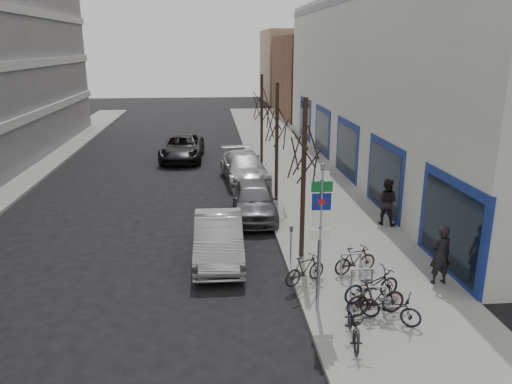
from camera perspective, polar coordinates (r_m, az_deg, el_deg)
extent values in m
plane|color=black|center=(13.91, -3.03, -14.04)|extent=(120.00, 120.00, 0.00)
cube|color=slate|center=(23.59, 6.89, -0.91)|extent=(5.00, 70.00, 0.15)
cube|color=#B7B7B2|center=(33.03, 26.99, 11.11)|extent=(20.00, 32.00, 10.00)
cube|color=brown|center=(53.78, 9.30, 12.94)|extent=(12.00, 14.00, 8.00)
cube|color=#937A5B|center=(68.47, 6.54, 14.16)|extent=(13.00, 12.00, 9.00)
cylinder|color=gray|center=(13.27, 7.29, -5.60)|extent=(0.10, 0.10, 4.20)
cube|color=white|center=(12.69, 7.61, 1.91)|extent=(0.35, 0.03, 0.22)
cube|color=#0C5926|center=(12.76, 7.56, 0.60)|extent=(0.55, 0.03, 0.28)
cube|color=navy|center=(12.88, 7.50, -1.11)|extent=(0.50, 0.03, 0.45)
cube|color=maroon|center=(12.87, 7.51, -1.12)|extent=(0.18, 0.02, 0.14)
cube|color=white|center=(13.02, 7.42, -3.00)|extent=(0.45, 0.03, 0.45)
cube|color=white|center=(13.17, 7.35, -4.85)|extent=(0.55, 0.03, 0.28)
cylinder|color=gray|center=(13.77, 12.09, -12.14)|extent=(0.06, 0.06, 0.80)
cylinder|color=gray|center=(13.95, 14.49, -11.91)|extent=(0.06, 0.06, 0.80)
cylinder|color=gray|center=(13.68, 13.41, -10.55)|extent=(0.60, 0.06, 0.06)
cylinder|color=gray|center=(14.70, 10.82, -10.13)|extent=(0.06, 0.06, 0.80)
cylinder|color=gray|center=(14.87, 13.07, -9.95)|extent=(0.06, 0.06, 0.80)
cylinder|color=gray|center=(14.61, 12.04, -8.64)|extent=(0.60, 0.06, 0.06)
cylinder|color=gray|center=(15.65, 9.71, -8.36)|extent=(0.06, 0.06, 0.80)
cylinder|color=gray|center=(15.81, 11.83, -8.22)|extent=(0.06, 0.06, 0.80)
cylinder|color=gray|center=(15.57, 10.86, -6.95)|extent=(0.60, 0.06, 0.06)
cylinder|color=black|center=(16.36, 5.43, 1.11)|extent=(0.16, 0.16, 5.50)
cylinder|color=black|center=(22.61, 2.38, 5.44)|extent=(0.16, 0.16, 5.50)
cylinder|color=black|center=(28.97, 0.65, 7.87)|extent=(0.16, 0.16, 5.50)
cylinder|color=gray|center=(16.48, 4.01, -6.28)|extent=(0.05, 0.05, 1.10)
cube|color=#3F3F44|center=(16.25, 4.06, -4.23)|extent=(0.10, 0.08, 0.18)
cylinder|color=gray|center=(21.61, 1.67, -0.68)|extent=(0.05, 0.05, 1.10)
cube|color=#3F3F44|center=(21.43, 1.68, 0.93)|extent=(0.10, 0.08, 0.18)
cylinder|color=gray|center=(26.88, 0.24, 2.74)|extent=(0.05, 0.05, 1.10)
cube|color=#3F3F44|center=(26.74, 0.24, 4.06)|extent=(0.10, 0.08, 0.18)
imported|color=black|center=(12.60, 11.15, -14.24)|extent=(0.78, 1.81, 1.07)
imported|color=black|center=(13.81, 13.55, -11.65)|extent=(1.71, 0.70, 1.01)
imported|color=black|center=(14.49, 13.09, -10.06)|extent=(1.86, 1.05, 1.08)
imported|color=black|center=(15.18, 5.62, -8.78)|extent=(1.53, 1.12, 0.91)
imported|color=black|center=(13.59, 15.13, -12.35)|extent=(1.60, 1.27, 0.97)
imported|color=black|center=(16.05, 11.28, -7.60)|extent=(1.56, 0.86, 0.91)
imported|color=#9E9EA2|center=(17.03, -4.30, -5.30)|extent=(1.67, 4.64, 1.52)
imported|color=#555459|center=(21.12, -0.21, -0.87)|extent=(2.00, 4.62, 1.55)
imported|color=#A3A3A8|center=(26.70, -1.34, 2.80)|extent=(2.67, 5.51, 1.55)
imported|color=black|center=(32.32, -8.43, 5.03)|extent=(2.82, 5.68, 1.55)
imported|color=black|center=(15.91, 20.33, -6.76)|extent=(0.72, 0.52, 1.83)
imported|color=black|center=(20.45, 14.67, -1.05)|extent=(0.85, 0.78, 1.90)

